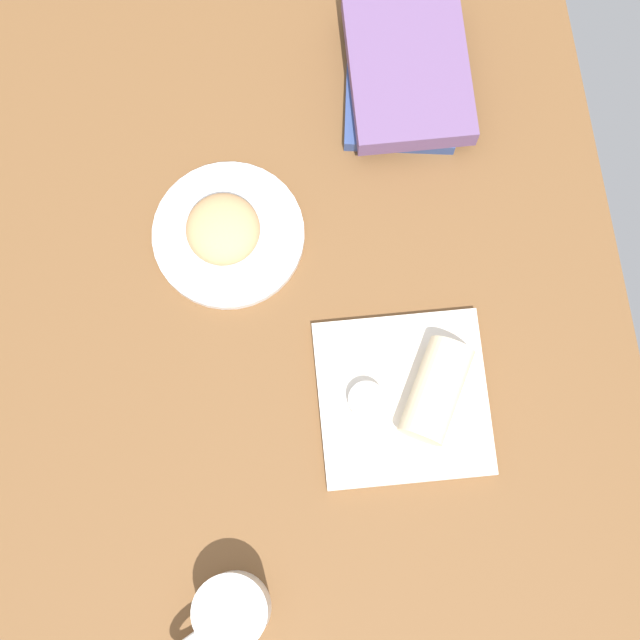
{
  "coord_description": "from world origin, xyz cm",
  "views": [
    {
      "loc": [
        35.13,
        0.84,
        126.62
      ],
      "look_at": [
        8.42,
        4.39,
        7.0
      ],
      "focal_mm": 54.06,
      "sensor_mm": 36.0,
      "label": 1
    }
  ],
  "objects_px": {
    "scone_pastry": "(223,229)",
    "sauce_cup": "(366,400)",
    "book_stack": "(405,74)",
    "coffee_mug": "(230,612)",
    "square_plate": "(403,398)",
    "round_plate": "(229,235)",
    "breakfast_wrap": "(436,391)"
  },
  "relations": [
    {
      "from": "sauce_cup",
      "to": "book_stack",
      "type": "height_order",
      "value": "book_stack"
    },
    {
      "from": "sauce_cup",
      "to": "book_stack",
      "type": "distance_m",
      "value": 0.45
    },
    {
      "from": "book_stack",
      "to": "round_plate",
      "type": "bearing_deg",
      "value": -54.77
    },
    {
      "from": "square_plate",
      "to": "coffee_mug",
      "type": "height_order",
      "value": "coffee_mug"
    },
    {
      "from": "scone_pastry",
      "to": "sauce_cup",
      "type": "relative_size",
      "value": 2.14
    },
    {
      "from": "sauce_cup",
      "to": "book_stack",
      "type": "relative_size",
      "value": 0.2
    },
    {
      "from": "round_plate",
      "to": "sauce_cup",
      "type": "bearing_deg",
      "value": 31.1
    },
    {
      "from": "round_plate",
      "to": "coffee_mug",
      "type": "relative_size",
      "value": 1.59
    },
    {
      "from": "sauce_cup",
      "to": "coffee_mug",
      "type": "bearing_deg",
      "value": -40.55
    },
    {
      "from": "scone_pastry",
      "to": "breakfast_wrap",
      "type": "height_order",
      "value": "breakfast_wrap"
    },
    {
      "from": "square_plate",
      "to": "round_plate",
      "type": "bearing_deg",
      "value": -141.48
    },
    {
      "from": "book_stack",
      "to": "coffee_mug",
      "type": "height_order",
      "value": "coffee_mug"
    },
    {
      "from": "round_plate",
      "to": "scone_pastry",
      "type": "xyz_separation_m",
      "value": [
        0.0,
        -0.0,
        0.03
      ]
    },
    {
      "from": "square_plate",
      "to": "breakfast_wrap",
      "type": "height_order",
      "value": "breakfast_wrap"
    },
    {
      "from": "sauce_cup",
      "to": "book_stack",
      "type": "xyz_separation_m",
      "value": [
        -0.43,
        0.12,
        0.0
      ]
    },
    {
      "from": "square_plate",
      "to": "book_stack",
      "type": "relative_size",
      "value": 0.95
    },
    {
      "from": "round_plate",
      "to": "sauce_cup",
      "type": "relative_size",
      "value": 4.4
    },
    {
      "from": "round_plate",
      "to": "sauce_cup",
      "type": "height_order",
      "value": "sauce_cup"
    },
    {
      "from": "scone_pastry",
      "to": "coffee_mug",
      "type": "bearing_deg",
      "value": -5.26
    },
    {
      "from": "scone_pastry",
      "to": "book_stack",
      "type": "relative_size",
      "value": 0.44
    },
    {
      "from": "sauce_cup",
      "to": "breakfast_wrap",
      "type": "xyz_separation_m",
      "value": [
        0.0,
        0.09,
        0.02
      ]
    },
    {
      "from": "square_plate",
      "to": "sauce_cup",
      "type": "height_order",
      "value": "sauce_cup"
    },
    {
      "from": "round_plate",
      "to": "book_stack",
      "type": "relative_size",
      "value": 0.89
    },
    {
      "from": "scone_pastry",
      "to": "square_plate",
      "type": "height_order",
      "value": "scone_pastry"
    },
    {
      "from": "scone_pastry",
      "to": "square_plate",
      "type": "xyz_separation_m",
      "value": [
        0.25,
        0.2,
        -0.03
      ]
    },
    {
      "from": "scone_pastry",
      "to": "sauce_cup",
      "type": "xyz_separation_m",
      "value": [
        0.24,
        0.15,
        -0.01
      ]
    },
    {
      "from": "square_plate",
      "to": "book_stack",
      "type": "xyz_separation_m",
      "value": [
        -0.43,
        0.07,
        0.02
      ]
    },
    {
      "from": "sauce_cup",
      "to": "coffee_mug",
      "type": "distance_m",
      "value": 0.3
    },
    {
      "from": "round_plate",
      "to": "scone_pastry",
      "type": "height_order",
      "value": "scone_pastry"
    },
    {
      "from": "book_stack",
      "to": "coffee_mug",
      "type": "bearing_deg",
      "value": -25.25
    },
    {
      "from": "breakfast_wrap",
      "to": "round_plate",
      "type": "bearing_deg",
      "value": 162.1
    },
    {
      "from": "sauce_cup",
      "to": "breakfast_wrap",
      "type": "bearing_deg",
      "value": 88.72
    }
  ]
}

